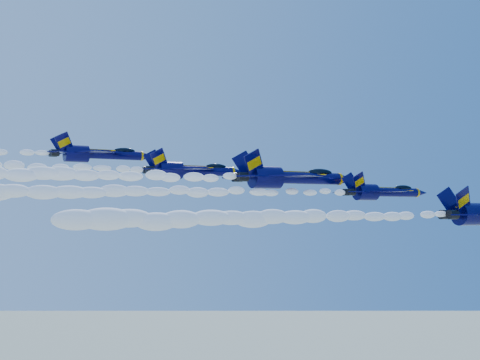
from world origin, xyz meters
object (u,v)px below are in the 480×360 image
jet_second (382,192)px  jet_fourth (190,170)px  jet_fifth (98,154)px  jet_third (290,177)px

jet_second → jet_fourth: size_ratio=0.96×
jet_fourth → jet_fifth: (-11.58, 7.20, 2.44)m
jet_third → jet_fifth: jet_fifth is taller
jet_third → jet_fourth: size_ratio=1.25×
jet_fifth → jet_second: bearing=-27.6°
jet_second → jet_third: 14.56m
jet_fifth → jet_third: bearing=-35.2°
jet_second → jet_fifth: (-37.00, 19.35, 5.53)m
jet_third → jet_fourth: bearing=141.7°
jet_second → jet_third: size_ratio=0.77×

